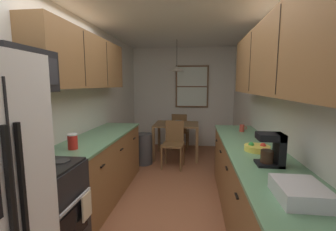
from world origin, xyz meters
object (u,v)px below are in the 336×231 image
object	(u,v)px
table_serving_bowl	(178,122)
mug_spare	(266,154)
dining_chair_near	(174,142)
mug_by_coffeemaker	(242,128)
dining_table	(176,129)
dish_rack	(300,192)
stove_range	(40,216)
dining_chair_far	(180,130)
trash_bin	(144,149)
microwave_over_range	(15,70)
coffee_maker	(273,149)
storage_canister	(73,141)
fruit_bowl	(257,148)

from	to	relation	value
table_serving_bowl	mug_spare	bearing A→B (deg)	-68.31
dining_chair_near	mug_by_coffeemaker	xyz separation A→B (m)	(1.13, -0.83, 0.45)
dining_table	dish_rack	size ratio (longest dim) A/B	2.83
stove_range	dining_chair_near	distance (m)	2.79
dining_chair_far	trash_bin	distance (m)	1.33
microwave_over_range	coffee_maker	distance (m)	2.26
mug_spare	microwave_over_range	bearing A→B (deg)	-166.07
storage_canister	dining_chair_near	bearing A→B (deg)	65.66
table_serving_bowl	stove_range	bearing A→B (deg)	-106.27
mug_by_coffeemaker	table_serving_bowl	distance (m)	1.81
coffee_maker	dining_chair_near	bearing A→B (deg)	115.50
mug_by_coffeemaker	dish_rack	world-z (taller)	mug_by_coffeemaker
microwave_over_range	mug_by_coffeemaker	size ratio (longest dim) A/B	5.53
dining_chair_near	mug_spare	size ratio (longest dim) A/B	7.95
mug_spare	dining_table	bearing A→B (deg)	112.08
fruit_bowl	stove_range	bearing A→B (deg)	-158.89
mug_spare	table_serving_bowl	size ratio (longest dim) A/B	0.56
coffee_maker	table_serving_bowl	xyz separation A→B (m)	(-1.07, 2.91, -0.27)
microwave_over_range	dining_table	size ratio (longest dim) A/B	0.62
dining_chair_far	mug_spare	distance (m)	3.51
dish_rack	table_serving_bowl	size ratio (longest dim) A/B	1.68
storage_canister	coffee_maker	world-z (taller)	coffee_maker
dish_rack	coffee_maker	bearing A→B (deg)	87.03
fruit_bowl	dining_chair_near	bearing A→B (deg)	120.12
dining_chair_far	mug_by_coffeemaker	size ratio (longest dim) A/B	8.30
dining_table	stove_range	bearing A→B (deg)	-105.86
dining_chair_near	table_serving_bowl	size ratio (longest dim) A/B	4.44
storage_canister	coffee_maker	bearing A→B (deg)	-7.57
table_serving_bowl	mug_by_coffeemaker	bearing A→B (deg)	-52.45
storage_canister	fruit_bowl	xyz separation A→B (m)	(2.00, 0.17, -0.05)
mug_spare	table_serving_bowl	xyz separation A→B (m)	(-1.08, 2.71, -0.16)
fruit_bowl	trash_bin	bearing A→B (deg)	131.36
stove_range	storage_canister	distance (m)	0.79
stove_range	mug_by_coffeemaker	distance (m)	2.77
microwave_over_range	coffee_maker	world-z (taller)	microwave_over_range
trash_bin	mug_by_coffeemaker	size ratio (longest dim) A/B	5.73
mug_by_coffeemaker	dining_chair_near	bearing A→B (deg)	143.67
dining_chair_near	mug_spare	world-z (taller)	mug_spare
dish_rack	fruit_bowl	bearing A→B (deg)	89.27
microwave_over_range	dish_rack	world-z (taller)	microwave_over_range
trash_bin	mug_spare	bearing A→B (deg)	-51.59
stove_range	table_serving_bowl	world-z (taller)	stove_range
stove_range	dining_chair_far	world-z (taller)	stove_range
microwave_over_range	fruit_bowl	bearing A→B (deg)	20.07
dining_chair_near	mug_spare	distance (m)	2.42
storage_canister	mug_by_coffeemaker	distance (m)	2.38
coffee_maker	fruit_bowl	distance (m)	0.46
dining_chair_near	mug_by_coffeemaker	bearing A→B (deg)	-36.33
trash_bin	mug_spare	xyz separation A→B (m)	(1.73, -2.18, 0.63)
microwave_over_range	mug_spare	xyz separation A→B (m)	(2.14, 0.53, -0.78)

